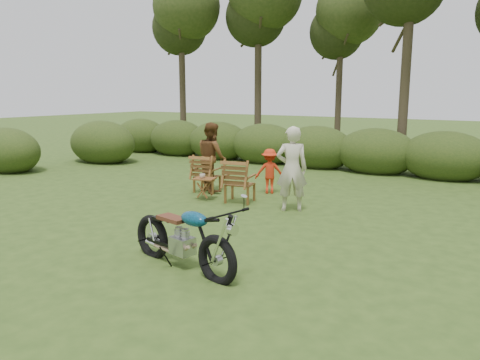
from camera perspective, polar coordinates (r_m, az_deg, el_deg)
The scene contains 10 objects.
ground at distance 7.33m, azimuth -4.30°, elevation -9.17°, with size 80.00×80.00×0.00m, color #2E4717.
tree_line at distance 15.74m, azimuth 19.49°, elevation 14.92°, with size 22.52×11.62×8.14m.
motorcycle at distance 6.90m, azimuth -6.98°, elevation -10.51°, with size 2.03×0.77×1.16m, color #0B6693, non-canonical shape.
lawn_chair_right at distance 10.73m, azimuth -0.01°, elevation -2.70°, with size 0.68×0.68×0.99m, color brown, non-canonical shape.
lawn_chair_left at distance 11.87m, azimuth -4.01°, elevation -1.42°, with size 0.65×0.65×0.94m, color brown, non-canonical shape.
side_table at distance 10.95m, azimuth -4.33°, elevation -1.08°, with size 0.50×0.42×0.51m, color brown, non-canonical shape.
cup at distance 10.91m, azimuth -4.60°, elevation 0.51°, with size 0.13×0.13×0.10m, color beige.
adult_a at distance 10.04m, azimuth 6.23°, elevation -3.71°, with size 0.65×0.43×1.79m, color beige.
adult_b at distance 11.96m, azimuth -3.38°, elevation -1.32°, with size 0.85×0.66×1.75m, color brown.
child at distance 11.69m, azimuth 3.60°, elevation -1.60°, with size 0.72×0.41×1.11m, color red.
Camera 1 is at (4.12, -5.52, 2.48)m, focal length 35.00 mm.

